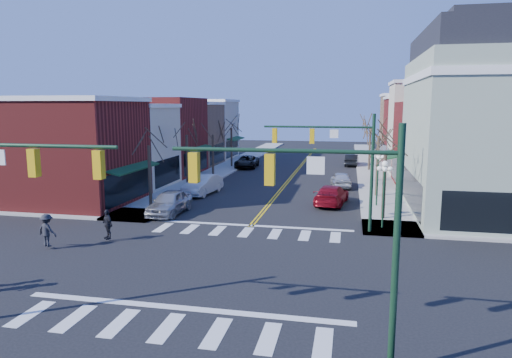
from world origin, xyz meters
The scene contains 33 objects.
ground centered at (0.00, 0.00, 0.00)m, with size 160.00×160.00×0.00m, color black.
sidewalk_left centered at (-8.75, 20.00, 0.07)m, with size 3.50×70.00×0.15m, color #9E9B93.
sidewalk_right centered at (8.75, 20.00, 0.07)m, with size 3.50×70.00×0.15m, color #9E9B93.
bldg_left_brick_a centered at (-15.50, 11.75, 4.00)m, with size 10.00×8.50×8.00m, color maroon.
bldg_left_stucco_a centered at (-15.50, 19.50, 3.75)m, with size 10.00×7.00×7.50m, color beige.
bldg_left_brick_b centered at (-15.50, 27.50, 4.25)m, with size 10.00×9.00×8.50m, color maroon.
bldg_left_tan centered at (-15.50, 35.75, 3.90)m, with size 10.00×7.50×7.80m, color #967353.
bldg_left_stucco_b centered at (-15.50, 43.50, 4.10)m, with size 10.00×8.00×8.20m, color beige.
bldg_right_brick_a centered at (15.50, 25.75, 4.00)m, with size 10.00×8.50×8.00m, color maroon.
bldg_right_stucco centered at (15.50, 33.50, 5.00)m, with size 10.00×7.00×10.00m, color beige.
bldg_right_brick_b centered at (15.50, 41.00, 4.25)m, with size 10.00×8.00×8.50m, color maroon.
bldg_right_tan centered at (15.50, 49.00, 4.50)m, with size 10.00×8.00×9.00m, color #967353.
victorian_corner centered at (16.50, 14.50, 6.66)m, with size 12.25×14.25×13.30m.
traffic_mast_near_right centered at (5.55, -7.40, 4.71)m, with size 6.60×0.28×7.20m.
traffic_mast_far_right centered at (5.55, 7.40, 4.71)m, with size 6.60×0.28×7.20m.
lamppost_corner centered at (8.20, 8.50, 2.96)m, with size 0.36×0.36×4.33m.
lamppost_midblock centered at (8.20, 15.00, 2.96)m, with size 0.36×0.36×4.33m.
tree_left_a centered at (-8.40, 11.00, 2.38)m, with size 0.24×0.24×4.76m, color #382B21.
tree_left_b centered at (-8.40, 19.00, 2.52)m, with size 0.24×0.24×5.04m, color #382B21.
tree_left_c centered at (-8.40, 27.00, 2.27)m, with size 0.24×0.24×4.55m, color #382B21.
tree_left_d centered at (-8.40, 35.00, 2.45)m, with size 0.24×0.24×4.90m, color #382B21.
tree_right_a centered at (8.40, 11.00, 2.31)m, with size 0.24×0.24×4.62m, color #382B21.
tree_right_b centered at (8.40, 19.00, 2.59)m, with size 0.24×0.24×5.18m, color #382B21.
tree_right_c centered at (8.40, 27.00, 2.42)m, with size 0.24×0.24×4.83m, color #382B21.
tree_right_d centered at (8.40, 35.00, 2.48)m, with size 0.24×0.24×4.97m, color #382B21.
car_left_near centered at (-6.40, 9.78, 0.84)m, with size 1.99×4.94×1.68m, color #A2A2A6.
car_left_mid centered at (-6.40, 17.29, 0.84)m, with size 1.78×5.10×1.68m, color silver.
car_left_far centered at (-6.40, 34.81, 0.75)m, with size 2.49×5.40×1.50m, color black.
car_right_near centered at (4.80, 15.32, 0.76)m, with size 2.12×5.23×1.52m, color maroon.
car_right_mid centered at (5.37, 23.27, 0.73)m, with size 1.73×4.31×1.47m, color silver.
car_right_far centered at (6.40, 39.43, 0.73)m, with size 1.55×4.44×1.46m, color black.
pedestrian_dark_a centered at (-7.30, 2.81, 1.00)m, with size 0.99×0.41×1.70m, color black.
pedestrian_dark_b centered at (-9.74, 0.85, 1.04)m, with size 1.15×0.66×1.79m, color black.
Camera 1 is at (6.03, -20.13, 7.66)m, focal length 32.00 mm.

